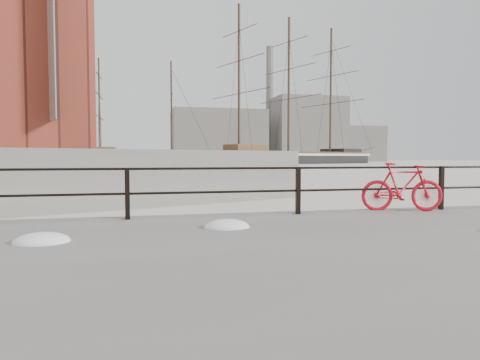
{
  "coord_description": "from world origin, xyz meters",
  "views": [
    {
      "loc": [
        -6.75,
        -8.65,
        1.55
      ],
      "look_at": [
        -4.38,
        1.5,
        1.0
      ],
      "focal_mm": 32.0,
      "sensor_mm": 36.0,
      "label": 1
    }
  ],
  "objects": [
    {
      "name": "industrial_west",
      "position": [
        20.0,
        140.0,
        9.0
      ],
      "size": [
        32.0,
        18.0,
        18.0
      ],
      "primitive_type": "cube",
      "color": "gray",
      "rests_on": "ground"
    },
    {
      "name": "barque_black",
      "position": [
        28.91,
        91.52,
        0.0
      ],
      "size": [
        69.67,
        46.09,
        37.16
      ],
      "primitive_type": null,
      "rotation": [
        0.0,
        0.0,
        0.4
      ],
      "color": "black",
      "rests_on": "ground"
    },
    {
      "name": "schooner_mid",
      "position": [
        -7.41,
        73.29,
        0.0
      ],
      "size": [
        29.0,
        13.19,
        20.57
      ],
      "primitive_type": null,
      "rotation": [
        0.0,
        0.0,
        -0.04
      ],
      "color": "beige",
      "rests_on": "ground"
    },
    {
      "name": "industrial_east",
      "position": [
        78.0,
        150.0,
        7.0
      ],
      "size": [
        20.0,
        16.0,
        14.0
      ],
      "primitive_type": "cube",
      "color": "gray",
      "rests_on": "ground"
    },
    {
      "name": "guardrail",
      "position": [
        0.0,
        -0.15,
        0.85
      ],
      "size": [
        28.0,
        0.1,
        1.0
      ],
      "primitive_type": null,
      "color": "black",
      "rests_on": "promenade"
    },
    {
      "name": "ground",
      "position": [
        0.0,
        0.0,
        0.0
      ],
      "size": [
        400.0,
        400.0,
        0.0
      ],
      "primitive_type": "plane",
      "color": "white",
      "rests_on": "ground"
    },
    {
      "name": "bicycle",
      "position": [
        -1.08,
        -0.25,
        0.89
      ],
      "size": [
        1.81,
        0.69,
        1.08
      ],
      "primitive_type": "imported",
      "rotation": [
        0.0,
        0.0,
        -0.24
      ],
      "color": "red",
      "rests_on": "promenade"
    },
    {
      "name": "smokestack",
      "position": [
        42.0,
        150.0,
        22.0
      ],
      "size": [
        2.8,
        2.8,
        44.0
      ],
      "primitive_type": "cylinder",
      "color": "gray",
      "rests_on": "ground"
    },
    {
      "name": "industrial_mid",
      "position": [
        55.0,
        145.0,
        12.0
      ],
      "size": [
        26.0,
        20.0,
        24.0
      ],
      "primitive_type": "cube",
      "color": "gray",
      "rests_on": "ground"
    }
  ]
}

